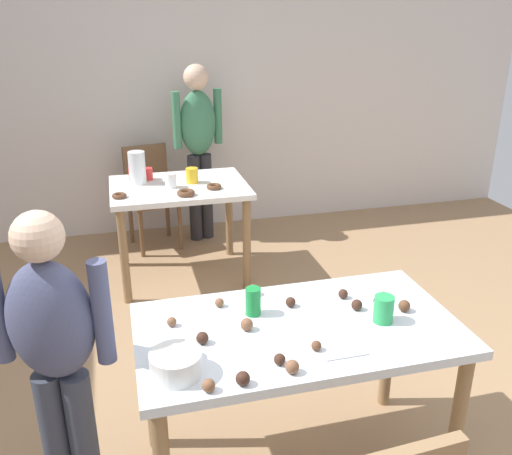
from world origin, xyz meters
TOP-DOWN VIEW (x-y plane):
  - wall_back at (0.00, 3.20)m, footprint 6.40×0.10m
  - dining_table_near at (-0.12, 0.01)m, footprint 1.32×0.72m
  - dining_table_far at (-0.35, 2.08)m, footprint 1.00×0.75m
  - chair_far_table at (-0.52, 2.81)m, footprint 0.48×0.48m
  - person_girl_near at (-1.06, 0.03)m, footprint 0.45×0.28m
  - person_adult_far at (-0.08, 2.81)m, footprint 0.45×0.28m
  - mixing_bowl at (-0.64, -0.18)m, footprint 0.19×0.19m
  - soda_can at (-0.27, 0.15)m, footprint 0.07×0.07m
  - fork_near at (-0.01, -0.24)m, footprint 0.17×0.02m
  - cup_near_0 at (0.23, -0.04)m, footprint 0.08×0.08m
  - cake_ball_0 at (-0.42, -0.30)m, footprint 0.05×0.05m
  - cake_ball_1 at (-0.10, 0.17)m, footprint 0.04×0.04m
  - cake_ball_2 at (-0.54, -0.30)m, footprint 0.05×0.05m
  - cake_ball_3 at (-0.33, 0.04)m, footprint 0.05×0.05m
  - cake_ball_4 at (-0.62, 0.14)m, footprint 0.04×0.04m
  - cake_ball_5 at (-0.24, -0.28)m, footprint 0.05×0.05m
  - cake_ball_6 at (0.28, 0.08)m, footprint 0.04×0.04m
  - cake_ball_7 at (0.32, 0.13)m, footprint 0.04×0.04m
  - cake_ball_8 at (-0.10, -0.17)m, footprint 0.04×0.04m
  - cake_ball_9 at (0.15, 0.18)m, footprint 0.04×0.04m
  - cake_ball_10 at (-0.52, -0.01)m, footprint 0.05×0.05m
  - cake_ball_11 at (-0.27, -0.22)m, footprint 0.04×0.04m
  - cake_ball_12 at (-0.23, 0.31)m, footprint 0.05×0.05m
  - cake_ball_13 at (-0.40, 0.25)m, footprint 0.04×0.04m
  - cake_ball_14 at (0.36, 0.01)m, footprint 0.05×0.05m
  - cake_ball_15 at (0.17, 0.07)m, footprint 0.05×0.05m
  - pitcher_far at (-0.64, 2.19)m, footprint 0.12×0.12m
  - cup_far_0 at (-0.41, 2.02)m, footprint 0.08×0.08m
  - cup_far_1 at (-0.56, 2.27)m, footprint 0.07×0.07m
  - cup_far_2 at (-0.24, 2.10)m, footprint 0.09×0.09m
  - cup_far_3 at (-0.66, 2.30)m, footprint 0.08×0.08m
  - donut_far_0 at (-0.78, 1.88)m, footprint 0.10×0.10m
  - donut_far_1 at (-0.11, 1.92)m, footprint 0.11×0.11m
  - donut_far_2 at (-0.33, 1.82)m, footprint 0.13×0.13m

SIDE VIEW (x-z plane):
  - chair_far_table at x=-0.52m, z-range 0.06..0.93m
  - dining_table_far at x=-0.35m, z-range 0.26..1.01m
  - dining_table_near at x=-0.12m, z-range 0.28..1.03m
  - fork_near at x=-0.01m, z-range 0.75..0.76m
  - donut_far_0 at x=-0.78m, z-range 0.75..0.78m
  - donut_far_1 at x=-0.11m, z-range 0.75..0.78m
  - donut_far_2 at x=-0.33m, z-range 0.75..0.79m
  - cake_ball_7 at x=0.32m, z-range 0.75..0.79m
  - cake_ball_8 at x=-0.10m, z-range 0.75..0.79m
  - cake_ball_4 at x=-0.62m, z-range 0.75..0.79m
  - cake_ball_13 at x=-0.40m, z-range 0.75..0.79m
  - cake_ball_6 at x=0.28m, z-range 0.75..0.79m
  - cake_ball_9 at x=0.15m, z-range 0.75..0.79m
  - cake_ball_11 at x=-0.27m, z-range 0.75..0.79m
  - cake_ball_1 at x=-0.10m, z-range 0.75..0.79m
  - cake_ball_2 at x=-0.54m, z-range 0.75..0.80m
  - cake_ball_15 at x=0.17m, z-range 0.75..0.80m
  - cake_ball_10 at x=-0.52m, z-range 0.75..0.80m
  - cake_ball_12 at x=-0.23m, z-range 0.75..0.80m
  - cake_ball_0 at x=-0.42m, z-range 0.75..0.80m
  - cake_ball_5 at x=-0.24m, z-range 0.75..0.80m
  - cake_ball_14 at x=0.36m, z-range 0.75..0.80m
  - cake_ball_3 at x=-0.33m, z-range 0.75..0.80m
  - person_girl_near at x=-1.06m, z-range 0.12..1.45m
  - mixing_bowl at x=-0.64m, z-range 0.75..0.84m
  - cup_far_1 at x=-0.56m, z-range 0.75..0.84m
  - cup_far_3 at x=-0.66m, z-range 0.75..0.85m
  - cup_far_0 at x=-0.41m, z-range 0.75..0.86m
  - cup_far_2 at x=-0.24m, z-range 0.75..0.86m
  - cup_near_0 at x=0.23m, z-range 0.75..0.87m
  - soda_can at x=-0.27m, z-range 0.75..0.87m
  - pitcher_far at x=-0.64m, z-range 0.75..0.99m
  - person_adult_far at x=-0.08m, z-range 0.16..1.70m
  - wall_back at x=0.00m, z-range 0.00..2.60m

